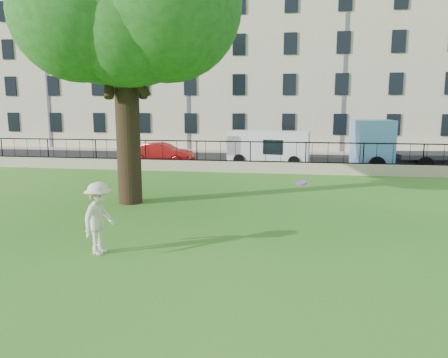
% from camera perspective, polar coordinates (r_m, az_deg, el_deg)
% --- Properties ---
extents(ground, '(120.00, 120.00, 0.00)m').
position_cam_1_polar(ground, '(12.57, -1.86, -7.62)').
color(ground, '#246C19').
rests_on(ground, ground).
extents(retaining_wall, '(50.00, 0.40, 0.60)m').
position_cam_1_polar(retaining_wall, '(24.14, 3.43, 1.57)').
color(retaining_wall, tan).
rests_on(retaining_wall, ground).
extents(iron_railing, '(50.00, 0.05, 1.13)m').
position_cam_1_polar(iron_railing, '(24.03, 3.45, 3.58)').
color(iron_railing, black).
rests_on(iron_railing, retaining_wall).
extents(street, '(60.00, 9.00, 0.01)m').
position_cam_1_polar(street, '(28.82, 4.32, 2.32)').
color(street, black).
rests_on(street, ground).
extents(sidewalk, '(60.00, 1.40, 0.12)m').
position_cam_1_polar(sidewalk, '(33.96, 5.03, 3.55)').
color(sidewalk, tan).
rests_on(sidewalk, ground).
extents(building_row, '(56.40, 10.40, 13.80)m').
position_cam_1_polar(building_row, '(39.53, 5.76, 14.37)').
color(building_row, beige).
rests_on(building_row, ground).
extents(man, '(0.84, 1.28, 1.85)m').
position_cam_1_polar(man, '(11.46, -15.99, -4.94)').
color(man, beige).
rests_on(man, ground).
extents(frisbee, '(0.29, 0.30, 0.12)m').
position_cam_1_polar(frisbee, '(11.22, 10.08, -0.50)').
color(frisbee, purple).
extents(red_sedan, '(4.08, 1.65, 1.32)m').
position_cam_1_polar(red_sedan, '(27.71, -8.13, 3.31)').
color(red_sedan, red).
rests_on(red_sedan, street).
extents(white_van, '(5.09, 2.41, 2.07)m').
position_cam_1_polar(white_van, '(27.35, 5.86, 4.06)').
color(white_van, silver).
rests_on(white_van, street).
extents(blue_truck, '(7.00, 3.09, 2.85)m').
position_cam_1_polar(blue_truck, '(27.18, 23.63, 4.07)').
color(blue_truck, '#5A92D3').
rests_on(blue_truck, street).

